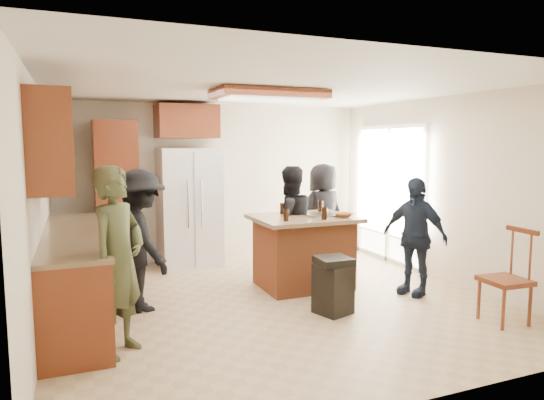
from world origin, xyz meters
name	(u,v)px	position (x,y,z in m)	size (l,w,h in m)	color
room_shell	(462,199)	(4.37, 1.64, 0.87)	(8.00, 5.20, 5.00)	tan
person_front_left	(118,261)	(-1.83, -0.81, 0.84)	(0.61, 0.45, 1.68)	#3D4126
person_behind_left	(289,224)	(0.53, 0.78, 0.78)	(0.76, 0.47, 1.57)	black
person_behind_right	(323,214)	(1.38, 1.40, 0.78)	(0.77, 0.50, 1.57)	black
person_side_right	(414,236)	(1.70, -0.38, 0.73)	(0.85, 0.44, 1.46)	#192132
person_counter	(141,240)	(-1.50, 0.30, 0.79)	(1.03, 0.48, 1.59)	black
left_cabinetry	(68,229)	(-2.24, 0.40, 0.96)	(0.64, 3.00, 2.30)	maroon
back_wall_units	(135,177)	(-1.33, 2.20, 1.38)	(1.80, 0.60, 2.45)	maroon
refrigerator	(189,207)	(-0.55, 2.12, 0.90)	(0.90, 0.76, 1.80)	white
kitchen_island	(303,251)	(0.57, 0.42, 0.47)	(1.28, 1.03, 0.93)	#984827
island_items	(322,213)	(0.79, 0.33, 0.97)	(0.96, 0.74, 0.15)	silver
trash_bin	(333,285)	(0.43, -0.63, 0.32)	(0.43, 0.43, 0.63)	black
spindle_chair	(507,280)	(1.96, -1.55, 0.45)	(0.45, 0.45, 0.99)	maroon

